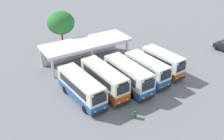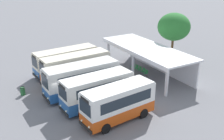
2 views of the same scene
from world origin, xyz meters
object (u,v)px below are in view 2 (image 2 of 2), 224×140
object	(u,v)px
city_bus_second_in_row	(76,67)
litter_bin_apron	(23,91)
city_bus_middle_cream	(82,78)
city_bus_fourth_amber	(97,90)
waiting_chair_middle_seat	(140,69)
waiting_chair_fifth_seat	(146,73)
city_bus_fifth_blue	(118,102)
waiting_chair_end_by_column	(133,66)
city_bus_nearest_orange	(66,60)
waiting_chair_fourth_seat	(143,71)
waiting_chair_second_from_end	(137,67)

from	to	relation	value
city_bus_second_in_row	litter_bin_apron	xyz separation A→B (m)	(0.24, -6.21, -1.40)
city_bus_middle_cream	city_bus_fourth_amber	distance (m)	3.15
waiting_chair_middle_seat	waiting_chair_fifth_seat	bearing A→B (deg)	-0.66
city_bus_second_in_row	city_bus_middle_cream	world-z (taller)	city_bus_second_in_row
city_bus_fourth_amber	city_bus_fifth_blue	distance (m)	3.17
waiting_chair_end_by_column	waiting_chair_middle_seat	bearing A→B (deg)	2.14
city_bus_nearest_orange	city_bus_fifth_blue	bearing A→B (deg)	-0.19
waiting_chair_fourth_seat	waiting_chair_second_from_end	bearing A→B (deg)	-177.43
waiting_chair_fifth_seat	litter_bin_apron	size ratio (longest dim) A/B	0.96
waiting_chair_middle_seat	city_bus_fifth_blue	bearing A→B (deg)	-45.01
city_bus_second_in_row	waiting_chair_middle_seat	bearing A→B (deg)	80.35
waiting_chair_middle_seat	waiting_chair_fifth_seat	world-z (taller)	same
city_bus_nearest_orange	waiting_chair_middle_seat	bearing A→B (deg)	60.71
waiting_chair_second_from_end	waiting_chair_fourth_seat	bearing A→B (deg)	2.57
city_bus_middle_cream	waiting_chair_middle_seat	xyz separation A→B (m)	(-1.78, 8.68, -1.31)
waiting_chair_second_from_end	waiting_chair_middle_seat	world-z (taller)	same
city_bus_second_in_row	city_bus_middle_cream	xyz separation A→B (m)	(3.14, -0.68, -0.03)
city_bus_nearest_orange	waiting_chair_middle_seat	xyz separation A→B (m)	(4.50, 8.03, -1.22)
city_bus_fifth_blue	litter_bin_apron	world-z (taller)	city_bus_fifth_blue
waiting_chair_middle_seat	waiting_chair_fourth_seat	xyz separation A→B (m)	(0.67, 0.06, 0.00)
waiting_chair_middle_seat	waiting_chair_fifth_seat	size ratio (longest dim) A/B	1.00
waiting_chair_second_from_end	waiting_chair_fourth_seat	xyz separation A→B (m)	(1.35, 0.06, 0.00)
waiting_chair_second_from_end	waiting_chair_fifth_seat	size ratio (longest dim) A/B	1.00
city_bus_nearest_orange	city_bus_second_in_row	world-z (taller)	city_bus_second_in_row
waiting_chair_middle_seat	litter_bin_apron	bearing A→B (deg)	-94.51
city_bus_nearest_orange	waiting_chair_fourth_seat	world-z (taller)	city_bus_nearest_orange
waiting_chair_fifth_seat	litter_bin_apron	world-z (taller)	litter_bin_apron
city_bus_fourth_amber	litter_bin_apron	size ratio (longest dim) A/B	8.03
waiting_chair_fourth_seat	city_bus_middle_cream	bearing A→B (deg)	-82.78
city_bus_fifth_blue	waiting_chair_second_from_end	size ratio (longest dim) A/B	7.95
city_bus_fifth_blue	waiting_chair_end_by_column	distance (m)	12.44
city_bus_nearest_orange	city_bus_middle_cream	xyz separation A→B (m)	(6.29, -0.65, 0.09)
city_bus_second_in_row	waiting_chair_middle_seat	size ratio (longest dim) A/B	9.47
city_bus_nearest_orange	city_bus_fourth_amber	bearing A→B (deg)	-2.86
city_bus_fifth_blue	waiting_chair_middle_seat	distance (m)	11.49
city_bus_nearest_orange	city_bus_fifth_blue	distance (m)	12.58
waiting_chair_second_from_end	litter_bin_apron	xyz separation A→B (m)	(-0.45, -14.21, -0.07)
city_bus_middle_cream	litter_bin_apron	world-z (taller)	city_bus_middle_cream
city_bus_nearest_orange	litter_bin_apron	world-z (taller)	city_bus_nearest_orange
litter_bin_apron	waiting_chair_fifth_seat	bearing A→B (deg)	80.12
waiting_chair_middle_seat	waiting_chair_second_from_end	bearing A→B (deg)	179.85
city_bus_fourth_amber	litter_bin_apron	distance (m)	8.42
waiting_chair_second_from_end	waiting_chair_fifth_seat	xyz separation A→B (m)	(2.02, -0.02, 0.00)
city_bus_fifth_blue	waiting_chair_middle_seat	bearing A→B (deg)	134.99
city_bus_fifth_blue	waiting_chair_end_by_column	bearing A→B (deg)	139.58
city_bus_second_in_row	city_bus_middle_cream	distance (m)	3.22
city_bus_fourth_amber	city_bus_fifth_blue	xyz separation A→B (m)	(3.14, 0.43, 0.02)
city_bus_second_in_row	waiting_chair_middle_seat	distance (m)	8.23
waiting_chair_second_from_end	waiting_chair_middle_seat	size ratio (longest dim) A/B	1.00
waiting_chair_fourth_seat	city_bus_fourth_amber	bearing A→B (deg)	-63.60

